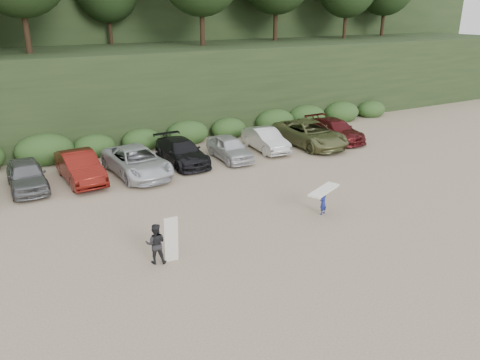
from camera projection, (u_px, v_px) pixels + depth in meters
ground at (234, 241)px, 18.69m from camera, size 120.00×120.00×0.00m
parked_cars at (112, 163)px, 25.59m from camera, size 33.75×6.56×1.65m
child_surfer at (323, 197)px, 20.88m from camera, size 2.06×1.36×1.21m
adult_surfer at (157, 243)px, 16.89m from camera, size 1.23×0.84×1.82m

